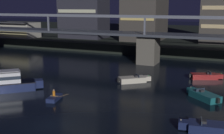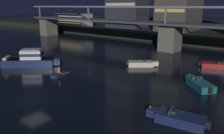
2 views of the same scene
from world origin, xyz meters
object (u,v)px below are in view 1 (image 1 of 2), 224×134
Objects in this scene: river_bridge at (149,41)px; dinghy_with_paddler at (54,98)px; speedboat_near_right at (204,96)px; waterfront_pavilion at (18,30)px; speedboat_mid_left at (134,79)px; cabin_cruiser_near_left at (6,83)px; speedboat_mid_center at (205,76)px; speedboat_mid_right at (208,127)px.

dinghy_with_paddler is at bearing -98.54° from river_bridge.
dinghy_with_paddler is at bearing -155.25° from speedboat_near_right.
waterfront_pavilion reaches higher than speedboat_mid_left.
speedboat_mid_center is at bearing 36.41° from cabin_cruiser_near_left.
cabin_cruiser_near_left is at bearing 174.30° from speedboat_mid_right.
cabin_cruiser_near_left is (-12.03, -25.91, -3.45)m from river_bridge.
speedboat_mid_left is 13.19m from dinghy_with_paddler.
speedboat_mid_right is at bearing -6.37° from dinghy_with_paddler.
speedboat_near_right is (24.61, 7.04, -0.64)m from cabin_cruiser_near_left.
speedboat_near_right is 11.26m from speedboat_mid_left.
river_bridge is 7.40× the size of waterfront_pavilion.
speedboat_near_right is (12.58, -18.86, -4.08)m from river_bridge.
waterfront_pavilion is 2.45× the size of speedboat_mid_center.
dinghy_with_paddler reaches higher than speedboat_mid_right.
river_bridge reaches higher than speedboat_mid_left.
waterfront_pavilion reaches higher than cabin_cruiser_near_left.
cabin_cruiser_near_left is 2.93× the size of dinghy_with_paddler.
dinghy_with_paddler is at bearing -130.94° from speedboat_mid_center.
river_bridge reaches higher than cabin_cruiser_near_left.
speedboat_mid_center is (11.75, -8.37, -4.08)m from river_bridge.
speedboat_mid_left is (-10.50, 4.08, 0.00)m from speedboat_near_right.
cabin_cruiser_near_left is 1.76× the size of speedboat_mid_left.
river_bridge is 19.86× the size of speedboat_mid_left.
river_bridge is 28.77m from cabin_cruiser_near_left.
waterfront_pavilion is at bearing 129.36° from cabin_cruiser_near_left.
speedboat_mid_left is (14.11, 11.12, -0.64)m from cabin_cruiser_near_left.
speedboat_near_right is 18.24m from dinghy_with_paddler.
river_bridge reaches higher than speedboat_mid_right.
river_bridge is at bearing 116.16° from speedboat_mid_right.
dinghy_with_paddler is (-15.73, -18.13, -0.14)m from speedboat_mid_center.
dinghy_with_paddler is (8.05, -0.59, -0.77)m from cabin_cruiser_near_left.
speedboat_near_right is 0.86× the size of speedboat_mid_right.
dinghy_with_paddler is (-16.56, -7.64, -0.14)m from speedboat_near_right.
cabin_cruiser_near_left is 17.98m from speedboat_mid_left.
speedboat_near_right and speedboat_mid_left have the same top height.
speedboat_mid_left is 18.18m from speedboat_mid_right.
waterfront_pavilion is 58.57m from speedboat_mid_center.
speedboat_near_right is at bearing 98.37° from speedboat_mid_right.
waterfront_pavilion is at bearing 135.48° from dinghy_with_paddler.
waterfront_pavilion is at bearing 149.39° from speedboat_mid_left.
speedboat_mid_center and speedboat_mid_right have the same top height.
river_bridge is 27.13m from dinghy_with_paddler.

